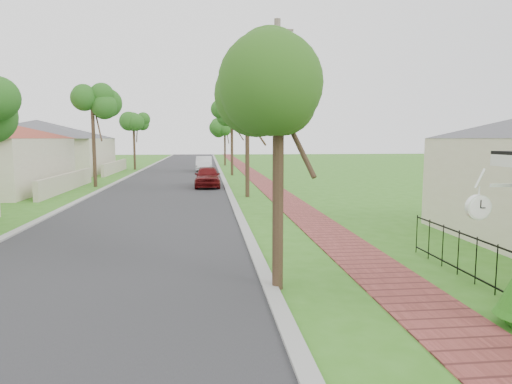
{
  "coord_description": "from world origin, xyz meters",
  "views": [
    {
      "loc": [
        -0.59,
        -7.25,
        2.99
      ],
      "look_at": [
        0.79,
        5.39,
        1.5
      ],
      "focal_mm": 32.0,
      "sensor_mm": 36.0,
      "label": 1
    }
  ],
  "objects_px": {
    "parked_car_red": "(208,177)",
    "station_clock": "(481,205)",
    "near_tree": "(279,87)",
    "utility_pole": "(277,118)",
    "parked_car_white": "(204,164)"
  },
  "relations": [
    {
      "from": "parked_car_red",
      "to": "station_clock",
      "type": "bearing_deg",
      "value": -78.03
    },
    {
      "from": "parked_car_red",
      "to": "station_clock",
      "type": "height_order",
      "value": "station_clock"
    },
    {
      "from": "parked_car_red",
      "to": "near_tree",
      "type": "distance_m",
      "value": 19.77
    },
    {
      "from": "utility_pole",
      "to": "station_clock",
      "type": "height_order",
      "value": "utility_pole"
    },
    {
      "from": "near_tree",
      "to": "parked_car_red",
      "type": "bearing_deg",
      "value": 93.9
    },
    {
      "from": "parked_car_white",
      "to": "utility_pole",
      "type": "height_order",
      "value": "utility_pole"
    },
    {
      "from": "parked_car_red",
      "to": "near_tree",
      "type": "height_order",
      "value": "near_tree"
    },
    {
      "from": "utility_pole",
      "to": "station_clock",
      "type": "relative_size",
      "value": 7.02
    },
    {
      "from": "parked_car_red",
      "to": "utility_pole",
      "type": "height_order",
      "value": "utility_pole"
    },
    {
      "from": "parked_car_white",
      "to": "parked_car_red",
      "type": "bearing_deg",
      "value": -88.69
    },
    {
      "from": "parked_car_red",
      "to": "parked_car_white",
      "type": "bearing_deg",
      "value": 92.06
    },
    {
      "from": "station_clock",
      "to": "parked_car_white",
      "type": "bearing_deg",
      "value": 97.24
    },
    {
      "from": "parked_car_red",
      "to": "near_tree",
      "type": "relative_size",
      "value": 0.77
    },
    {
      "from": "parked_car_red",
      "to": "station_clock",
      "type": "distance_m",
      "value": 21.99
    },
    {
      "from": "parked_car_red",
      "to": "utility_pole",
      "type": "xyz_separation_m",
      "value": [
        2.61,
        -10.94,
        3.1
      ]
    }
  ]
}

